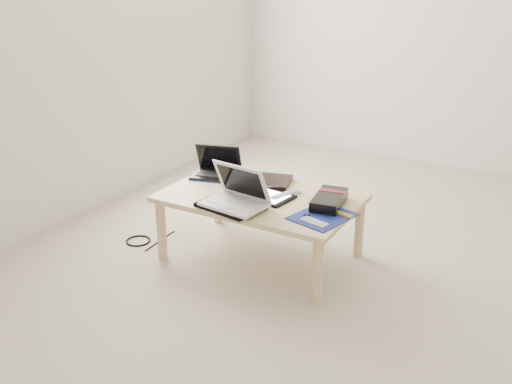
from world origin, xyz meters
The scene contains 13 objects.
ground centered at (0.00, 0.00, 0.00)m, with size 4.00×4.00×0.00m, color beige.
coffee_table centered at (-0.58, -0.30, 0.35)m, with size 1.10×0.70×0.40m.
book centered at (-0.64, -0.11, 0.41)m, with size 0.33×0.29×0.03m.
netbook centered at (-0.98, -0.15, 0.44)m, with size 0.33×0.27×0.20m.
tablet centered at (-0.53, -0.31, 0.41)m, with size 0.29×0.24×0.01m.
remote centered at (-0.45, -0.25, 0.41)m, with size 0.11×0.23×0.02m.
neoprene_sleeve centered at (-0.64, -0.53, 0.41)m, with size 0.33×0.24×0.02m, color black.
white_laptop centered at (-0.61, -0.52, 0.47)m, with size 0.36×0.27×0.22m.
motherboard centered at (-0.15, -0.41, 0.40)m, with size 0.32×0.37×0.01m.
gpu_box centered at (-0.18, -0.25, 0.43)m, with size 0.19×0.31×0.07m.
cable_coil centered at (-0.73, -0.26, 0.41)m, with size 0.10×0.10×0.01m, color black.
floor_cable_coil centered at (-1.36, -0.51, 0.01)m, with size 0.16×0.16×0.01m, color black.
floor_cable_trail centered at (-1.24, -0.43, 0.00)m, with size 0.01×0.01×0.32m, color black.
Camera 1 is at (0.91, -2.95, 1.61)m, focal length 40.00 mm.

